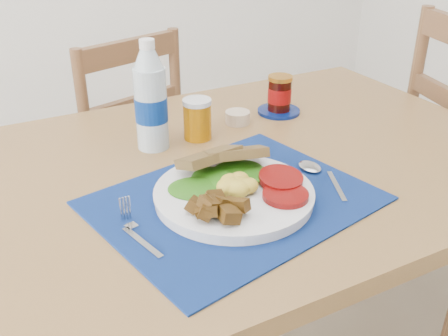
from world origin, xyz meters
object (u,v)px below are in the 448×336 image
breakfast_plate (232,192)px  water_bottle (151,102)px  chair_far (118,134)px  juice_glass (197,120)px  jam_on_saucer (279,97)px

breakfast_plate → water_bottle: size_ratio=1.20×
chair_far → juice_glass: chair_far is taller
juice_glass → jam_on_saucer: (0.26, 0.05, -0.00)m
water_bottle → chair_far: bearing=82.7°
water_bottle → jam_on_saucer: 0.38m
juice_glass → jam_on_saucer: jam_on_saucer is taller
water_bottle → breakfast_plate: bearing=-82.6°
water_bottle → jam_on_saucer: bearing=6.4°
juice_glass → water_bottle: bearing=178.4°
juice_glass → chair_far: bearing=94.5°
breakfast_plate → juice_glass: size_ratio=3.26×
chair_far → breakfast_plate: chair_far is taller
jam_on_saucer → chair_far: bearing=121.5°
breakfast_plate → water_bottle: water_bottle is taller
chair_far → juice_glass: 0.60m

